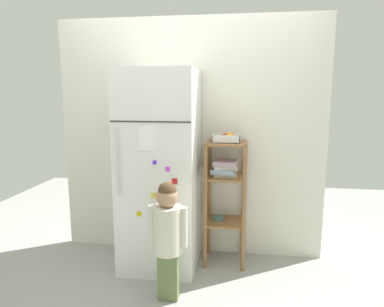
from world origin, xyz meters
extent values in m
plane|color=#999993|center=(0.00, 0.00, 0.00)|extent=(6.00, 6.00, 0.00)
cube|color=silver|center=(0.00, 0.36, 1.14)|extent=(2.58, 0.03, 2.29)
cube|color=white|center=(-0.22, 0.02, 0.89)|extent=(0.67, 0.62, 1.79)
cube|color=black|center=(-0.22, -0.29, 1.36)|extent=(0.66, 0.01, 0.01)
cylinder|color=silver|center=(-0.49, -0.32, 1.03)|extent=(0.02, 0.02, 0.55)
cube|color=white|center=(-0.24, -0.29, 1.23)|extent=(0.14, 0.01, 0.20)
cube|color=#C5B20A|center=(-0.33, -0.30, 0.59)|extent=(0.04, 0.02, 0.04)
cube|color=#672AE9|center=(-0.18, -0.30, 1.03)|extent=(0.03, 0.02, 0.03)
cube|color=#C53FE6|center=(-0.08, -0.30, 0.98)|extent=(0.04, 0.02, 0.04)
cube|color=gold|center=(-0.03, -0.30, 0.78)|extent=(0.04, 0.02, 0.04)
cube|color=gold|center=(-0.20, -0.30, 0.76)|extent=(0.04, 0.02, 0.04)
cube|color=red|center=(-0.02, -0.30, 0.88)|extent=(0.04, 0.02, 0.04)
cube|color=#5D6A41|center=(-0.03, -0.52, 0.19)|extent=(0.15, 0.10, 0.38)
cylinder|color=beige|center=(-0.03, -0.52, 0.57)|extent=(0.22, 0.22, 0.37)
sphere|color=beige|center=(-0.03, -0.46, 0.74)|extent=(0.10, 0.10, 0.10)
sphere|color=#A87A5B|center=(-0.03, -0.52, 0.82)|extent=(0.16, 0.16, 0.16)
sphere|color=#4C3823|center=(-0.03, -0.52, 0.87)|extent=(0.14, 0.14, 0.14)
cylinder|color=beige|center=(-0.15, -0.52, 0.59)|extent=(0.06, 0.06, 0.31)
cylinder|color=beige|center=(0.09, -0.52, 0.59)|extent=(0.06, 0.06, 0.31)
cylinder|color=olive|center=(0.20, -0.01, 0.57)|extent=(0.04, 0.04, 1.15)
cylinder|color=olive|center=(0.54, -0.01, 0.57)|extent=(0.04, 0.04, 1.15)
cylinder|color=olive|center=(0.20, 0.31, 0.57)|extent=(0.04, 0.04, 1.15)
cylinder|color=olive|center=(0.54, 0.31, 0.57)|extent=(0.04, 0.04, 1.15)
cube|color=olive|center=(0.37, 0.15, 1.14)|extent=(0.36, 0.34, 0.02)
cube|color=olive|center=(0.37, 0.15, 0.82)|extent=(0.36, 0.34, 0.02)
cube|color=olive|center=(0.37, 0.15, 0.39)|extent=(0.36, 0.34, 0.02)
cube|color=silver|center=(0.36, 0.17, 0.85)|extent=(0.22, 0.21, 0.03)
cube|color=#99B2C6|center=(0.34, 0.15, 0.88)|extent=(0.22, 0.21, 0.04)
cube|color=silver|center=(0.36, 0.17, 0.92)|extent=(0.22, 0.21, 0.03)
cube|color=#B293A3|center=(0.36, 0.15, 0.96)|extent=(0.22, 0.21, 0.04)
cylinder|color=#4C7266|center=(0.30, 0.15, 0.42)|extent=(0.10, 0.10, 0.04)
cube|color=white|center=(0.37, 0.16, 1.15)|extent=(0.25, 0.18, 0.01)
cube|color=white|center=(0.37, 0.07, 1.18)|extent=(0.25, 0.01, 0.07)
cube|color=white|center=(0.37, 0.25, 1.18)|extent=(0.25, 0.01, 0.07)
cube|color=white|center=(0.24, 0.16, 1.18)|extent=(0.01, 0.18, 0.07)
cube|color=white|center=(0.49, 0.16, 1.18)|extent=(0.01, 0.18, 0.07)
sphere|color=#A6341D|center=(0.36, 0.19, 1.19)|extent=(0.07, 0.07, 0.07)
sphere|color=#943512|center=(0.33, 0.14, 1.18)|extent=(0.06, 0.06, 0.06)
sphere|color=maroon|center=(0.40, 0.17, 1.19)|extent=(0.07, 0.07, 0.07)
sphere|color=orange|center=(0.40, 0.14, 1.19)|extent=(0.08, 0.08, 0.08)
camera|label=1|loc=(0.51, -2.94, 1.58)|focal=32.41mm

